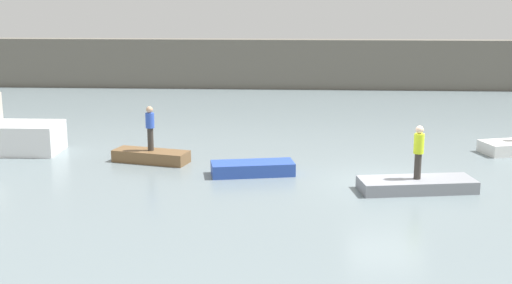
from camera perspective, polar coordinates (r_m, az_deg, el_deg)
ground_plane at (r=22.42m, az=11.12°, el=-3.54°), size 120.00×120.00×0.00m
embankment_wall at (r=43.97m, az=7.33°, el=6.58°), size 80.00×1.20×3.17m
rowboat_brown at (r=25.08m, az=-8.92°, el=-1.20°), size 2.95×1.63×0.44m
rowboat_blue at (r=23.06m, az=-0.29°, el=-2.26°), size 2.97×1.55×0.45m
rowboat_grey at (r=21.83m, az=13.52°, el=-3.56°), size 3.78×1.83×0.39m
person_hiviz_shirt at (r=21.54m, az=13.67°, el=-0.61°), size 0.32×0.32×1.71m
person_blue_shirt at (r=24.83m, az=-9.01°, el=1.36°), size 0.32×0.32×1.65m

